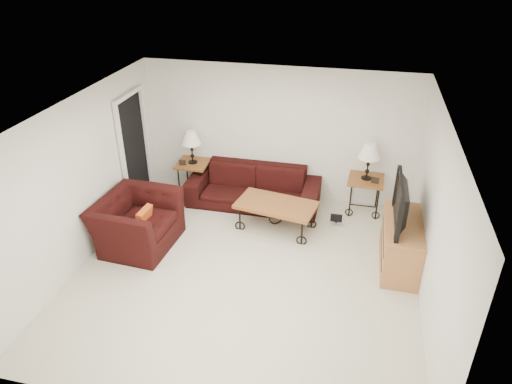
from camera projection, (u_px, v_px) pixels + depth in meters
The scene contains 20 objects.
ground at pixel (246, 272), 7.08m from camera, with size 5.00×5.00×0.00m, color beige.
wall_back at pixel (278, 134), 8.61m from camera, with size 5.00×0.02×2.50m, color silver.
wall_front at pixel (179, 331), 4.34m from camera, with size 5.00×0.02×2.50m, color silver.
wall_left at pixel (81, 181), 6.96m from camera, with size 0.02×5.00×2.50m, color silver.
wall_right at pixel (435, 222), 5.99m from camera, with size 0.02×5.00×2.50m, color silver.
ceiling at pixel (243, 113), 5.87m from camera, with size 5.00×5.00×0.00m, color white.
doorway at pixel (134, 152), 8.48m from camera, with size 0.08×0.94×2.04m, color black.
sofa at pixel (254, 187), 8.70m from camera, with size 2.42×0.95×0.71m, color black.
side_table_left at pixel (194, 177), 9.11m from camera, with size 0.59×0.59×0.64m, color brown.
side_table_right at pixel (364, 195), 8.47m from camera, with size 0.61×0.61×0.67m, color brown.
lamp_left at pixel (192, 147), 8.80m from camera, with size 0.36×0.36×0.64m, color black, non-canonical shape.
lamp_right at pixel (368, 161), 8.15m from camera, with size 0.38×0.38×0.67m, color black, non-canonical shape.
photo_frame_left at pixel (182, 163), 8.83m from camera, with size 0.13×0.02×0.11m, color black.
photo_frame_right at pixel (375, 180), 8.12m from camera, with size 0.13×0.02×0.11m, color black.
coffee_table at pixel (276, 216), 8.01m from camera, with size 1.32×0.71×0.49m, color brown.
armchair at pixel (137, 222), 7.53m from camera, with size 1.28×1.12×0.83m, color black.
throw_pillow at pixel (144, 219), 7.41m from camera, with size 0.38×0.10×0.38m, color #C74519.
tv_stand at pixel (401, 244), 7.05m from camera, with size 0.53×1.27×0.76m, color #B66E43.
television at pixel (407, 203), 6.71m from camera, with size 1.14×0.15×0.66m, color black.
backpack at pixel (337, 213), 8.18m from camera, with size 0.31×0.24×0.40m, color black.
Camera 1 is at (1.41, -5.44, 4.47)m, focal length 33.00 mm.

